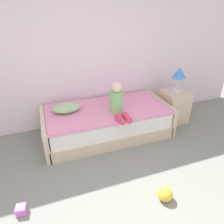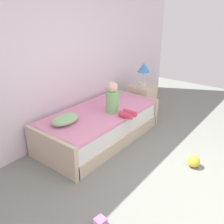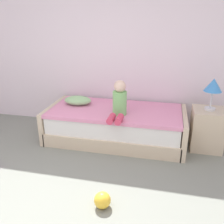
{
  "view_description": "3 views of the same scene",
  "coord_description": "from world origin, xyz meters",
  "px_view_note": "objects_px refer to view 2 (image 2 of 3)",
  "views": [
    {
      "loc": [
        -0.42,
        -0.84,
        1.99
      ],
      "look_at": [
        0.51,
        1.75,
        0.55
      ],
      "focal_mm": 32.46,
      "sensor_mm": 36.0,
      "label": 1
    },
    {
      "loc": [
        -2.18,
        -0.34,
        2.03
      ],
      "look_at": [
        0.51,
        1.75,
        0.55
      ],
      "focal_mm": 38.65,
      "sensor_mm": 36.0,
      "label": 2
    },
    {
      "loc": [
        1.24,
        -1.49,
        1.83
      ],
      "look_at": [
        0.51,
        1.75,
        0.55
      ],
      "focal_mm": 40.01,
      "sensor_mm": 36.0,
      "label": 3
    }
  ],
  "objects_px": {
    "nightstand": "(142,99)",
    "table_lamp": "(144,69)",
    "pillow": "(65,119)",
    "toy_ball": "(193,161)",
    "toy_block": "(100,223)",
    "bed": "(100,125)",
    "child_figure": "(115,101)"
  },
  "relations": [
    {
      "from": "toy_block",
      "to": "child_figure",
      "type": "bearing_deg",
      "value": 32.57
    },
    {
      "from": "pillow",
      "to": "nightstand",
      "type": "bearing_deg",
      "value": -2.48
    },
    {
      "from": "nightstand",
      "to": "pillow",
      "type": "relative_size",
      "value": 1.36
    },
    {
      "from": "table_lamp",
      "to": "toy_block",
      "type": "xyz_separation_m",
      "value": [
        -2.71,
        -1.17,
        -0.89
      ]
    },
    {
      "from": "table_lamp",
      "to": "toy_ball",
      "type": "height_order",
      "value": "table_lamp"
    },
    {
      "from": "child_figure",
      "to": "bed",
      "type": "bearing_deg",
      "value": 112.92
    },
    {
      "from": "nightstand",
      "to": "child_figure",
      "type": "relative_size",
      "value": 1.18
    },
    {
      "from": "toy_block",
      "to": "nightstand",
      "type": "bearing_deg",
      "value": 23.4
    },
    {
      "from": "toy_block",
      "to": "toy_ball",
      "type": "bearing_deg",
      "value": -13.26
    },
    {
      "from": "toy_ball",
      "to": "toy_block",
      "type": "xyz_separation_m",
      "value": [
        -1.55,
        0.37,
        -0.04
      ]
    },
    {
      "from": "bed",
      "to": "nightstand",
      "type": "bearing_deg",
      "value": 0.58
    },
    {
      "from": "bed",
      "to": "toy_ball",
      "type": "bearing_deg",
      "value": -82.91
    },
    {
      "from": "pillow",
      "to": "toy_block",
      "type": "bearing_deg",
      "value": -119.65
    },
    {
      "from": "table_lamp",
      "to": "pillow",
      "type": "bearing_deg",
      "value": 177.52
    },
    {
      "from": "pillow",
      "to": "toy_ball",
      "type": "distance_m",
      "value": 1.89
    },
    {
      "from": "bed",
      "to": "toy_block",
      "type": "height_order",
      "value": "bed"
    },
    {
      "from": "nightstand",
      "to": "table_lamp",
      "type": "relative_size",
      "value": 1.33
    },
    {
      "from": "table_lamp",
      "to": "toy_ball",
      "type": "bearing_deg",
      "value": -127.01
    },
    {
      "from": "toy_ball",
      "to": "nightstand",
      "type": "bearing_deg",
      "value": 52.99
    },
    {
      "from": "child_figure",
      "to": "pillow",
      "type": "bearing_deg",
      "value": 156.09
    },
    {
      "from": "nightstand",
      "to": "toy_block",
      "type": "distance_m",
      "value": 2.97
    },
    {
      "from": "bed",
      "to": "nightstand",
      "type": "relative_size",
      "value": 3.52
    },
    {
      "from": "nightstand",
      "to": "table_lamp",
      "type": "xyz_separation_m",
      "value": [
        0.0,
        0.0,
        0.64
      ]
    },
    {
      "from": "bed",
      "to": "table_lamp",
      "type": "relative_size",
      "value": 4.69
    },
    {
      "from": "table_lamp",
      "to": "pillow",
      "type": "xyz_separation_m",
      "value": [
        -1.99,
        0.09,
        -0.37
      ]
    },
    {
      "from": "nightstand",
      "to": "child_figure",
      "type": "height_order",
      "value": "child_figure"
    },
    {
      "from": "table_lamp",
      "to": "toy_ball",
      "type": "relative_size",
      "value": 2.61
    },
    {
      "from": "bed",
      "to": "pillow",
      "type": "relative_size",
      "value": 4.8
    },
    {
      "from": "bed",
      "to": "child_figure",
      "type": "distance_m",
      "value": 0.52
    },
    {
      "from": "bed",
      "to": "table_lamp",
      "type": "bearing_deg",
      "value": 0.58
    },
    {
      "from": "table_lamp",
      "to": "nightstand",
      "type": "bearing_deg",
      "value": 180.0
    },
    {
      "from": "toy_ball",
      "to": "pillow",
      "type": "bearing_deg",
      "value": 117.16
    }
  ]
}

